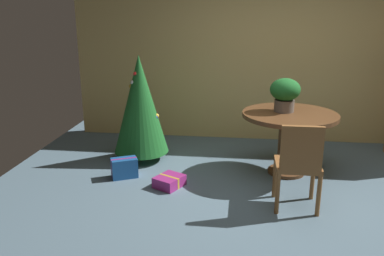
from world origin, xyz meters
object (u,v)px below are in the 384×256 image
gift_box_purple (169,181)px  flower_vase (285,92)px  wooden_chair_near (299,162)px  gift_box_blue (124,168)px  round_dining_table (289,129)px  holiday_tree (140,104)px

gift_box_purple → flower_vase: bearing=26.4°
wooden_chair_near → gift_box_blue: wooden_chair_near is taller
round_dining_table → gift_box_blue: (-1.96, -0.39, -0.45)m
flower_vase → holiday_tree: size_ratio=0.29×
flower_vase → gift_box_purple: (-1.30, -0.65, -0.94)m
wooden_chair_near → holiday_tree: bearing=147.7°
wooden_chair_near → holiday_tree: (-1.90, 1.20, 0.25)m
wooden_chair_near → gift_box_purple: size_ratio=2.29×
round_dining_table → wooden_chair_near: wooden_chair_near is taller
flower_vase → wooden_chair_near: flower_vase is taller
round_dining_table → wooden_chair_near: bearing=-90.0°
holiday_tree → wooden_chair_near: bearing=-32.3°
holiday_tree → flower_vase: bearing=-5.5°
flower_vase → gift_box_purple: 1.73m
flower_vase → holiday_tree: holiday_tree is taller
gift_box_blue → gift_box_purple: 0.62m
gift_box_blue → flower_vase: bearing=13.6°
gift_box_purple → holiday_tree: bearing=122.7°
round_dining_table → holiday_tree: 1.93m
round_dining_table → gift_box_purple: 1.57m
holiday_tree → round_dining_table: bearing=-7.3°
round_dining_table → gift_box_blue: 2.04m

